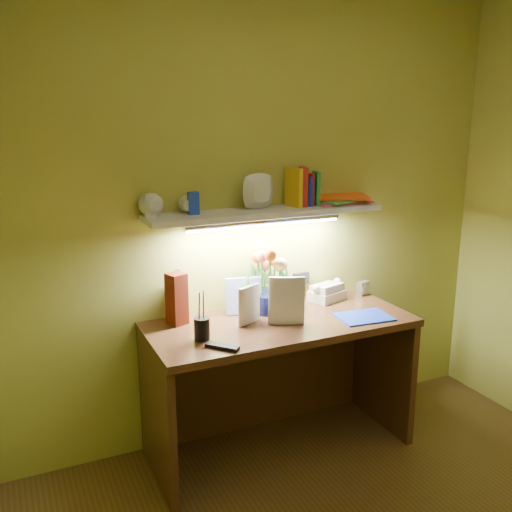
{
  "coord_description": "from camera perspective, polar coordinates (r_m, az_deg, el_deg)",
  "views": [
    {
      "loc": [
        -1.29,
        -1.31,
        1.81
      ],
      "look_at": [
        -0.07,
        1.35,
        1.07
      ],
      "focal_mm": 40.0,
      "sensor_mm": 36.0,
      "label": 1
    }
  ],
  "objects": [
    {
      "name": "whisky_bottle",
      "position": [
        3.01,
        -7.78,
        -3.88
      ],
      "size": [
        0.08,
        0.08,
        0.27
      ],
      "primitive_type": null,
      "rotation": [
        0.0,
        0.0,
        -0.07
      ],
      "color": "#A34F1A",
      "rests_on": "desk"
    },
    {
      "name": "desk_clock",
      "position": [
        3.47,
        10.66,
        -3.18
      ],
      "size": [
        0.09,
        0.06,
        0.08
      ],
      "primitive_type": "cube",
      "rotation": [
        0.0,
        0.0,
        0.33
      ],
      "color": "silver",
      "rests_on": "desk"
    },
    {
      "name": "tv_remote",
      "position": [
        2.67,
        -3.39,
        -9.04
      ],
      "size": [
        0.14,
        0.15,
        0.02
      ],
      "primitive_type": "cube",
      "rotation": [
        0.0,
        0.0,
        0.74
      ],
      "color": "black",
      "rests_on": "desk"
    },
    {
      "name": "wall_shelf",
      "position": [
        3.04,
        1.63,
        5.1
      ],
      "size": [
        1.33,
        0.35,
        0.24
      ],
      "color": "silver",
      "rests_on": "ground"
    },
    {
      "name": "art_card",
      "position": [
        3.09,
        -1.21,
        -3.99
      ],
      "size": [
        0.2,
        0.08,
        0.2
      ],
      "primitive_type": null,
      "rotation": [
        0.0,
        0.0,
        -0.21
      ],
      "color": "white",
      "rests_on": "desk"
    },
    {
      "name": "telephone",
      "position": [
        3.34,
        7.1,
        -3.44
      ],
      "size": [
        0.22,
        0.19,
        0.11
      ],
      "primitive_type": null,
      "rotation": [
        0.0,
        0.0,
        0.3
      ],
      "color": "beige",
      "rests_on": "desk"
    },
    {
      "name": "desk",
      "position": [
        3.16,
        2.4,
        -12.86
      ],
      "size": [
        1.4,
        0.6,
        0.75
      ],
      "primitive_type": "cube",
      "color": "#3B2310",
      "rests_on": "ground"
    },
    {
      "name": "flower_bouquet",
      "position": [
        3.11,
        1.16,
        -2.28
      ],
      "size": [
        0.28,
        0.28,
        0.36
      ],
      "primitive_type": null,
      "rotation": [
        0.0,
        0.0,
        0.23
      ],
      "color": "#0C0F33",
      "rests_on": "desk"
    },
    {
      "name": "pen_cup",
      "position": [
        2.75,
        -5.45,
        -6.5
      ],
      "size": [
        0.09,
        0.09,
        0.19
      ],
      "primitive_type": "cylinder",
      "rotation": [
        0.0,
        0.0,
        0.25
      ],
      "color": "black",
      "rests_on": "desk"
    },
    {
      "name": "desk_book_b",
      "position": [
        2.92,
        1.25,
        -4.5
      ],
      "size": [
        0.18,
        0.1,
        0.25
      ],
      "primitive_type": "imported",
      "rotation": [
        0.0,
        0.0,
        -0.43
      ],
      "color": "silver",
      "rests_on": "desk"
    },
    {
      "name": "blue_folder",
      "position": [
        3.11,
        10.73,
        -6.0
      ],
      "size": [
        0.3,
        0.23,
        0.01
      ],
      "primitive_type": "cube",
      "rotation": [
        0.0,
        0.0,
        -0.09
      ],
      "color": "blue",
      "rests_on": "desk"
    },
    {
      "name": "whisky_box",
      "position": [
        2.95,
        -7.93,
        -4.27
      ],
      "size": [
        0.11,
        0.11,
        0.27
      ],
      "primitive_type": "cube",
      "rotation": [
        0.0,
        0.0,
        0.35
      ],
      "color": "#58180A",
      "rests_on": "desk"
    },
    {
      "name": "desk_book_a",
      "position": [
        2.88,
        -1.73,
        -5.27
      ],
      "size": [
        0.15,
        0.07,
        0.2
      ],
      "primitive_type": "imported",
      "rotation": [
        0.0,
        0.0,
        0.36
      ],
      "color": "silver",
      "rests_on": "desk"
    }
  ]
}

